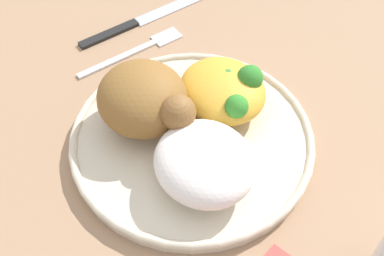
{
  "coord_description": "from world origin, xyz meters",
  "views": [
    {
      "loc": [
        0.26,
        -0.17,
        0.41
      ],
      "look_at": [
        0.0,
        0.0,
        0.03
      ],
      "focal_mm": 47.0,
      "sensor_mm": 36.0,
      "label": 1
    }
  ],
  "objects_px": {
    "plate": "(192,139)",
    "fork": "(135,50)",
    "roasted_chicken": "(145,99)",
    "knife": "(136,22)",
    "rice_pile": "(204,163)",
    "mac_cheese_with_broccoli": "(225,90)"
  },
  "relations": [
    {
      "from": "rice_pile",
      "to": "knife",
      "type": "height_order",
      "value": "rice_pile"
    },
    {
      "from": "roasted_chicken",
      "to": "mac_cheese_with_broccoli",
      "type": "bearing_deg",
      "value": 72.07
    },
    {
      "from": "plate",
      "to": "fork",
      "type": "xyz_separation_m",
      "value": [
        -0.15,
        0.02,
        -0.01
      ]
    },
    {
      "from": "knife",
      "to": "roasted_chicken",
      "type": "bearing_deg",
      "value": -25.75
    },
    {
      "from": "rice_pile",
      "to": "fork",
      "type": "bearing_deg",
      "value": 168.48
    },
    {
      "from": "knife",
      "to": "plate",
      "type": "bearing_deg",
      "value": -13.67
    },
    {
      "from": "plate",
      "to": "fork",
      "type": "height_order",
      "value": "plate"
    },
    {
      "from": "roasted_chicken",
      "to": "fork",
      "type": "bearing_deg",
      "value": 156.17
    },
    {
      "from": "plate",
      "to": "knife",
      "type": "relative_size",
      "value": 1.29
    },
    {
      "from": "plate",
      "to": "rice_pile",
      "type": "xyz_separation_m",
      "value": [
        0.05,
        -0.02,
        0.03
      ]
    },
    {
      "from": "fork",
      "to": "mac_cheese_with_broccoli",
      "type": "bearing_deg",
      "value": 11.61
    },
    {
      "from": "rice_pile",
      "to": "roasted_chicken",
      "type": "bearing_deg",
      "value": -174.51
    },
    {
      "from": "plate",
      "to": "mac_cheese_with_broccoli",
      "type": "bearing_deg",
      "value": 107.12
    },
    {
      "from": "mac_cheese_with_broccoli",
      "to": "rice_pile",
      "type": "bearing_deg",
      "value": -47.31
    },
    {
      "from": "roasted_chicken",
      "to": "fork",
      "type": "xyz_separation_m",
      "value": [
        -0.11,
        0.05,
        -0.05
      ]
    },
    {
      "from": "roasted_chicken",
      "to": "rice_pile",
      "type": "height_order",
      "value": "roasted_chicken"
    },
    {
      "from": "roasted_chicken",
      "to": "rice_pile",
      "type": "xyz_separation_m",
      "value": [
        0.09,
        0.01,
        -0.01
      ]
    },
    {
      "from": "knife",
      "to": "fork",
      "type": "bearing_deg",
      "value": -30.28
    },
    {
      "from": "plate",
      "to": "knife",
      "type": "bearing_deg",
      "value": 166.33
    },
    {
      "from": "fork",
      "to": "rice_pile",
      "type": "bearing_deg",
      "value": -11.52
    },
    {
      "from": "plate",
      "to": "mac_cheese_with_broccoli",
      "type": "height_order",
      "value": "mac_cheese_with_broccoli"
    },
    {
      "from": "mac_cheese_with_broccoli",
      "to": "roasted_chicken",
      "type": "bearing_deg",
      "value": -107.93
    }
  ]
}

